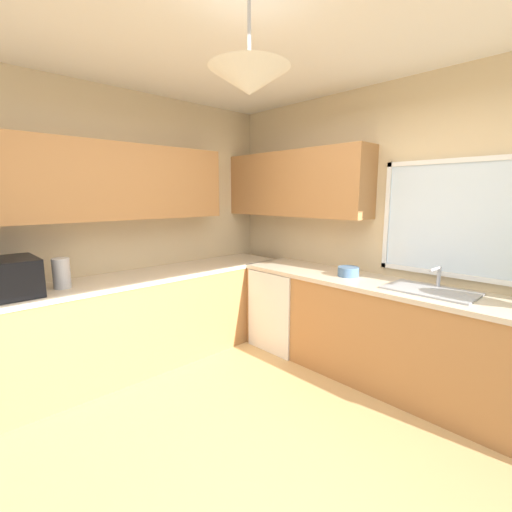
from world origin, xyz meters
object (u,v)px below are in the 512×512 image
at_px(dishwasher, 286,307).
at_px(kettle, 61,273).
at_px(microwave, 10,277).
at_px(bowl, 348,272).
at_px(sink_assembly, 431,290).

distance_m(dishwasher, kettle, 2.26).
bearing_deg(dishwasher, microwave, -105.23).
height_order(microwave, bowl, microwave).
bearing_deg(dishwasher, sink_assembly, 1.36).
height_order(dishwasher, bowl, bowl).
bearing_deg(sink_assembly, microwave, -131.40).
bearing_deg(microwave, kettle, 86.71).
xyz_separation_m(kettle, bowl, (1.39, 2.11, -0.08)).
distance_m(dishwasher, bowl, 0.92).
bearing_deg(sink_assembly, bowl, -179.56).
distance_m(kettle, bowl, 2.53).
bearing_deg(microwave, bowl, 60.05).
xyz_separation_m(dishwasher, microwave, (-0.66, -2.42, 0.63)).
bearing_deg(kettle, microwave, -93.29).
height_order(dishwasher, microwave, microwave).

